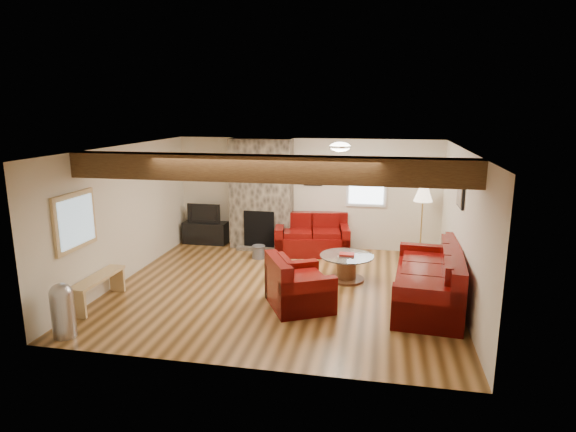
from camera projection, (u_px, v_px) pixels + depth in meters
name	position (u px, v px, depth m)	size (l,w,h in m)	color
room	(282.00, 220.00, 8.36)	(8.00, 8.00, 8.00)	#563816
oak_beam	(265.00, 168.00, 6.93)	(6.00, 0.36, 0.38)	#372010
chimney_breast	(261.00, 195.00, 10.94)	(1.40, 0.67, 2.50)	#332E27
back_window	(367.00, 182.00, 10.64)	(0.90, 0.08, 1.10)	silver
hatch_window	(75.00, 221.00, 7.43)	(0.08, 1.00, 0.90)	tan
ceiling_dome	(340.00, 148.00, 8.79)	(0.40, 0.40, 0.18)	white
artwork_back	(313.00, 174.00, 10.83)	(0.42, 0.06, 0.52)	black
artwork_right	(460.00, 195.00, 7.99)	(0.06, 0.55, 0.42)	black
sofa_three	(428.00, 276.00, 7.89)	(2.43, 1.02, 0.94)	#410804
loveseat	(312.00, 234.00, 10.64)	(1.61, 0.93, 0.86)	#410804
armchair_red	(300.00, 282.00, 7.77)	(1.04, 0.91, 0.84)	#410804
coffee_table	(346.00, 268.00, 8.98)	(1.00, 1.00, 0.52)	#412914
tv_cabinet	(206.00, 233.00, 11.45)	(1.03, 0.41, 0.51)	black
television	(205.00, 213.00, 11.34)	(0.80, 0.10, 0.46)	black
floor_lamp	(423.00, 199.00, 10.04)	(0.39, 0.39, 1.53)	tan
pine_bench	(99.00, 290.00, 7.91)	(0.29, 1.24, 0.47)	tan
pedal_bin	(63.00, 310.00, 6.73)	(0.32, 0.32, 0.80)	#ABABB1
coal_bucket	(259.00, 252.00, 10.33)	(0.30, 0.30, 0.29)	slate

